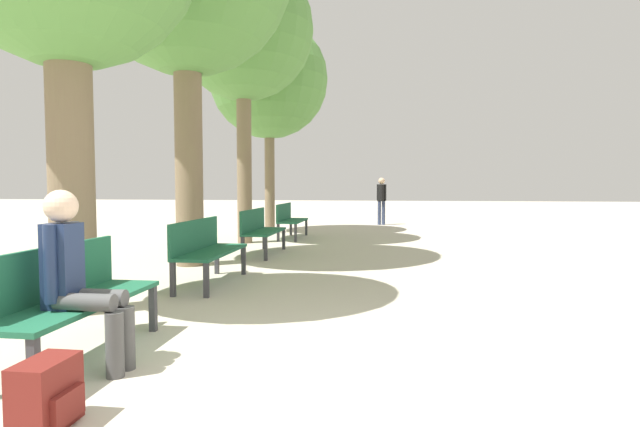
# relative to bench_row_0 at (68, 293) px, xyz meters

# --- Properties ---
(ground_plane) EXTENTS (80.00, 80.00, 0.00)m
(ground_plane) POSITION_rel_bench_row_0_xyz_m (2.02, -0.47, -0.53)
(ground_plane) COLOR beige
(bench_row_0) EXTENTS (0.52, 1.69, 0.90)m
(bench_row_0) POSITION_rel_bench_row_0_xyz_m (0.00, 0.00, 0.00)
(bench_row_0) COLOR #1E6042
(bench_row_0) RESTS_ON ground_plane
(bench_row_1) EXTENTS (0.52, 1.69, 0.90)m
(bench_row_1) POSITION_rel_bench_row_0_xyz_m (0.00, 3.01, 0.00)
(bench_row_1) COLOR #1E6042
(bench_row_1) RESTS_ON ground_plane
(bench_row_2) EXTENTS (0.52, 1.69, 0.90)m
(bench_row_2) POSITION_rel_bench_row_0_xyz_m (0.00, 6.01, 0.00)
(bench_row_2) COLOR #1E6042
(bench_row_2) RESTS_ON ground_plane
(bench_row_3) EXTENTS (0.52, 1.69, 0.90)m
(bench_row_3) POSITION_rel_bench_row_0_xyz_m (0.00, 9.02, 0.00)
(bench_row_3) COLOR #1E6042
(bench_row_3) RESTS_ON ground_plane
(tree_row_2) EXTENTS (3.29, 3.29, 6.65)m
(tree_row_2) POSITION_rel_bench_row_0_xyz_m (-0.85, 7.89, 4.43)
(tree_row_2) COLOR #7A664C
(tree_row_2) RESTS_ON ground_plane
(tree_row_3) EXTENTS (3.35, 3.35, 6.05)m
(tree_row_3) POSITION_rel_bench_row_0_xyz_m (-0.85, 10.45, 3.83)
(tree_row_3) COLOR #7A664C
(tree_row_3) RESTS_ON ground_plane
(person_seated) EXTENTS (0.63, 0.36, 1.35)m
(person_seated) POSITION_rel_bench_row_0_xyz_m (0.25, -0.23, 0.19)
(person_seated) COLOR #4C4C4C
(person_seated) RESTS_ON ground_plane
(backpack) EXTENTS (0.27, 0.37, 0.40)m
(backpack) POSITION_rel_bench_row_0_xyz_m (0.60, -1.07, -0.33)
(backpack) COLOR maroon
(backpack) RESTS_ON ground_plane
(pedestrian_near) EXTENTS (0.33, 0.29, 1.62)m
(pedestrian_near) POSITION_rel_bench_row_0_xyz_m (2.31, 13.69, 0.40)
(pedestrian_near) COLOR #384260
(pedestrian_near) RESTS_ON ground_plane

